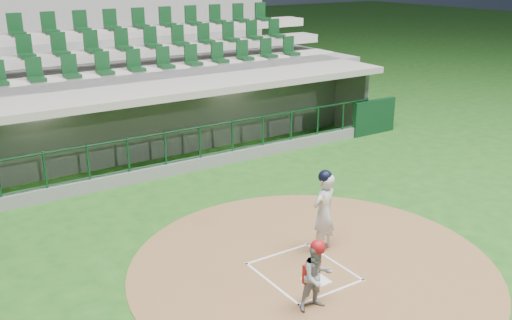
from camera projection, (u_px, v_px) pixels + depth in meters
The scene contains 8 objects.
ground at pixel (294, 266), 11.20m from camera, with size 120.00×120.00×0.00m, color #1C4D16.
dirt_circle at pixel (312, 266), 11.19m from camera, with size 7.20×7.20×0.01m, color brown.
home_plate at pixel (316, 281), 10.64m from camera, with size 0.43×0.43×0.02m, color white.
batter_box_chalk at pixel (303, 272), 10.95m from camera, with size 1.55×1.80×0.01m.
dugout_structure at pixel (141, 127), 17.11m from camera, with size 16.40×3.70×3.00m.
seating_deck at pixel (104, 94), 19.37m from camera, with size 17.00×6.72×5.15m.
batter at pixel (324, 211), 11.54m from camera, with size 0.89×0.92×1.75m.
catcher at pixel (317, 275), 9.62m from camera, with size 0.64×0.53×1.29m.
Camera 1 is at (-6.02, -7.89, 5.63)m, focal length 40.00 mm.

